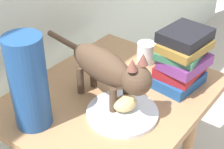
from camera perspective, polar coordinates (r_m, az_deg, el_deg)
name	(u,v)px	position (r m, az deg, el deg)	size (l,w,h in m)	color
side_table	(112,110)	(1.21, 0.00, -6.05)	(0.72, 0.58, 0.51)	#9E724C
plate	(122,113)	(1.08, 1.75, -6.43)	(0.23, 0.23, 0.01)	silver
bread_roll	(125,103)	(1.06, 2.24, -4.88)	(0.08, 0.06, 0.05)	#E0BC7A
cat	(108,68)	(1.05, -0.70, 1.02)	(0.13, 0.48, 0.23)	#4C3828
book_stack	(182,59)	(1.18, 11.75, 2.55)	(0.19, 0.17, 0.21)	#1E4C8C
green_vase	(29,83)	(0.99, -13.83, -1.37)	(0.11, 0.11, 0.29)	navy
candle_jar	(146,54)	(1.33, 5.70, 3.45)	(0.07, 0.07, 0.08)	silver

